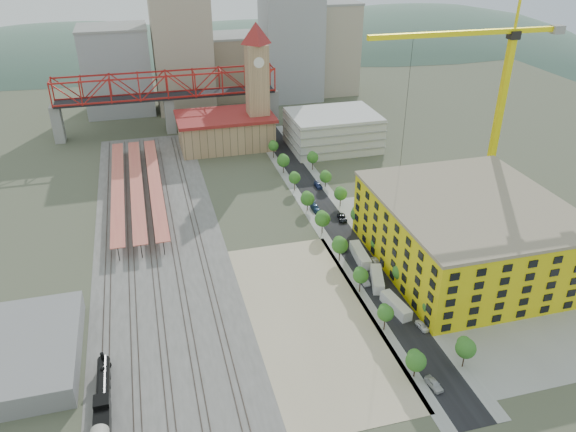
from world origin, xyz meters
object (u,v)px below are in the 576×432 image
object	(u,v)px
construction_building	(468,233)
site_trailer_a	(396,306)
tower_crane	(492,85)
site_trailer_c	(361,256)
car_0	(434,384)
site_trailer_b	(377,279)
clock_tower	(257,74)
site_trailer_d	(359,254)
locomotive	(103,395)

from	to	relation	value
construction_building	site_trailer_a	size ratio (longest dim) A/B	5.12
tower_crane	site_trailer_c	distance (m)	64.13
site_trailer_a	car_0	xyz separation A→B (m)	(-3.00, -24.55, -0.56)
construction_building	site_trailer_c	size ratio (longest dim) A/B	4.94
construction_building	site_trailer_b	world-z (taller)	construction_building
site_trailer_b	clock_tower	bearing A→B (deg)	112.06
site_trailer_d	car_0	world-z (taller)	site_trailer_d
tower_crane	site_trailer_b	world-z (taller)	tower_crane
clock_tower	tower_crane	distance (m)	89.44
construction_building	tower_crane	size ratio (longest dim) A/B	0.80
site_trailer_d	car_0	distance (m)	48.17
locomotive	tower_crane	bearing A→B (deg)	26.46
site_trailer_a	car_0	bearing A→B (deg)	-105.82
tower_crane	car_0	bearing A→B (deg)	-125.99
locomotive	site_trailer_b	xyz separation A→B (m)	(66.00, 23.07, -0.67)
construction_building	car_0	size ratio (longest dim) A/B	10.93
site_trailer_a	site_trailer_b	bearing A→B (deg)	81.14
clock_tower	site_trailer_d	xyz separation A→B (m)	(8.00, -90.58, -27.29)
clock_tower	car_0	world-z (taller)	clock_tower
tower_crane	site_trailer_c	xyz separation A→B (m)	(-47.08, -21.97, -37.59)
site_trailer_a	site_trailer_b	world-z (taller)	site_trailer_b
site_trailer_a	site_trailer_d	distance (m)	23.53
site_trailer_c	site_trailer_a	bearing A→B (deg)	-86.82
site_trailer_a	locomotive	bearing A→B (deg)	-178.66
site_trailer_c	construction_building	bearing A→B (deg)	-14.56
site_trailer_b	locomotive	bearing A→B (deg)	-143.12
site_trailer_b	construction_building	bearing A→B (deg)	24.02
construction_building	tower_crane	distance (m)	47.30
locomotive	car_0	size ratio (longest dim) A/B	4.78
clock_tower	site_trailer_d	world-z (taller)	clock_tower
clock_tower	tower_crane	world-z (taller)	tower_crane
clock_tower	tower_crane	bearing A→B (deg)	-51.69
clock_tower	site_trailer_a	size ratio (longest dim) A/B	5.26
site_trailer_a	site_trailer_d	size ratio (longest dim) A/B	0.96
site_trailer_a	site_trailer_d	world-z (taller)	site_trailer_d
car_0	site_trailer_c	bearing A→B (deg)	77.59
site_trailer_a	site_trailer_c	distance (m)	22.44
site_trailer_d	site_trailer_a	bearing A→B (deg)	-85.06
construction_building	site_trailer_c	distance (m)	28.45
locomotive	site_trailer_a	world-z (taller)	locomotive
clock_tower	site_trailer_d	distance (m)	94.94
site_trailer_a	site_trailer_d	bearing A→B (deg)	81.14
tower_crane	site_trailer_d	distance (m)	63.76
tower_crane	site_trailer_c	world-z (taller)	tower_crane
construction_building	site_trailer_a	xyz separation A→B (m)	(-26.00, -14.12, -8.06)
locomotive	site_trailer_d	xyz separation A→B (m)	(66.00, 35.40, -0.66)
clock_tower	site_trailer_d	size ratio (longest dim) A/B	5.07
tower_crane	car_0	world-z (taller)	tower_crane
site_trailer_a	car_0	size ratio (longest dim) A/B	2.14
site_trailer_a	site_trailer_b	size ratio (longest dim) A/B	0.97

